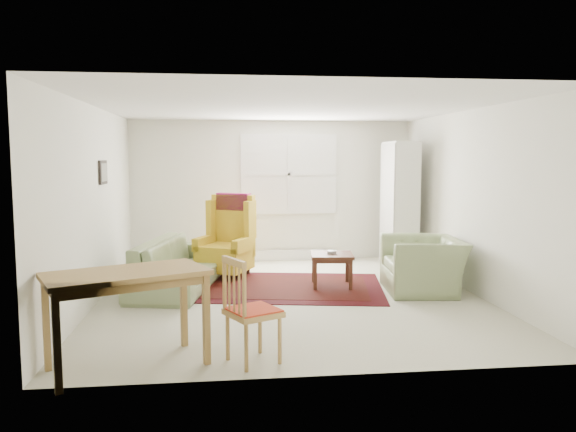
{
  "coord_description": "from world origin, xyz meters",
  "views": [
    {
      "loc": [
        -0.9,
        -7.28,
        1.85
      ],
      "look_at": [
        0.0,
        0.3,
        1.05
      ],
      "focal_mm": 35.0,
      "sensor_mm": 36.0,
      "label": 1
    }
  ],
  "objects": [
    {
      "name": "desk_chair",
      "position": [
        -0.63,
        -2.35,
        0.49
      ],
      "size": [
        0.57,
        0.57,
        0.97
      ],
      "primitive_type": null,
      "rotation": [
        0.0,
        0.0,
        2.04
      ],
      "color": "#A27D41",
      "rests_on": "ground"
    },
    {
      "name": "sofa",
      "position": [
        -1.5,
        0.73,
        0.47
      ],
      "size": [
        1.36,
        2.46,
        0.94
      ],
      "primitive_type": "imported",
      "rotation": [
        0.0,
        0.0,
        1.37
      ],
      "color": "#7A8A5C",
      "rests_on": "ground"
    },
    {
      "name": "stool",
      "position": [
        -0.75,
        1.9,
        0.2
      ],
      "size": [
        0.35,
        0.35,
        0.4
      ],
      "primitive_type": null,
      "rotation": [
        0.0,
        0.0,
        -0.18
      ],
      "color": "white",
      "rests_on": "ground"
    },
    {
      "name": "room",
      "position": [
        0.02,
        0.21,
        1.26
      ],
      "size": [
        5.04,
        5.54,
        2.51
      ],
      "color": "#B9B69E",
      "rests_on": "ground"
    },
    {
      "name": "wingback_chair",
      "position": [
        -0.86,
        1.36,
        0.64
      ],
      "size": [
        1.01,
        1.03,
        1.29
      ],
      "primitive_type": null,
      "rotation": [
        0.0,
        0.0,
        -0.46
      ],
      "color": "gold",
      "rests_on": "ground"
    },
    {
      "name": "coffee_table",
      "position": [
        0.65,
        0.5,
        0.24
      ],
      "size": [
        0.66,
        0.66,
        0.48
      ],
      "primitive_type": null,
      "rotation": [
        0.0,
        0.0,
        -0.12
      ],
      "color": "#442114",
      "rests_on": "ground"
    },
    {
      "name": "cabinet",
      "position": [
        2.1,
        1.9,
        1.06
      ],
      "size": [
        0.45,
        0.85,
        2.11
      ],
      "primitive_type": null,
      "rotation": [
        0.0,
        0.0,
        -0.01
      ],
      "color": "silver",
      "rests_on": "ground"
    },
    {
      "name": "rug",
      "position": [
        -0.15,
        0.55,
        0.02
      ],
      "size": [
        3.31,
        2.44,
        0.03
      ],
      "primitive_type": null,
      "rotation": [
        0.0,
        0.0,
        -0.17
      ],
      "color": "black",
      "rests_on": "ground"
    },
    {
      "name": "armchair",
      "position": [
        1.85,
        0.08,
        0.45
      ],
      "size": [
        1.11,
        1.24,
        0.89
      ],
      "primitive_type": "imported",
      "rotation": [
        0.0,
        0.0,
        -1.67
      ],
      "color": "#7A8A5C",
      "rests_on": "ground"
    },
    {
      "name": "desk",
      "position": [
        -1.73,
        -2.35,
        0.43
      ],
      "size": [
        1.52,
        1.18,
        0.86
      ],
      "primitive_type": null,
      "rotation": [
        0.0,
        0.0,
        0.42
      ],
      "color": "#A27D41",
      "rests_on": "ground"
    }
  ]
}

